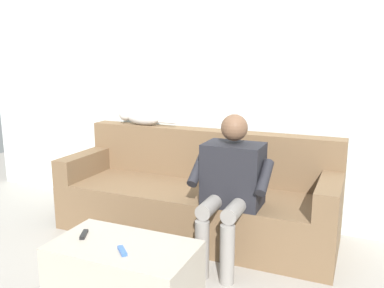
% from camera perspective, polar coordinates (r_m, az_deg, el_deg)
% --- Properties ---
extents(ground_plane, '(8.00, 8.00, 0.00)m').
position_cam_1_polar(ground_plane, '(3.01, -5.04, -17.44)').
color(ground_plane, gray).
extents(back_wall, '(5.42, 0.06, 2.64)m').
position_cam_1_polar(back_wall, '(3.72, 3.43, 9.54)').
color(back_wall, silver).
rests_on(back_wall, ground).
extents(couch, '(2.34, 0.79, 0.86)m').
position_cam_1_polar(couch, '(3.50, 0.69, -7.68)').
color(couch, brown).
rests_on(couch, ground).
extents(coffee_table, '(0.87, 0.49, 0.39)m').
position_cam_1_polar(coffee_table, '(2.62, -9.58, -17.66)').
color(coffee_table, '#A89E8E').
rests_on(coffee_table, ground).
extents(person_solo_seated, '(0.58, 0.58, 1.09)m').
position_cam_1_polar(person_solo_seated, '(2.94, 5.50, -5.16)').
color(person_solo_seated, black).
rests_on(person_solo_seated, ground).
extents(cat_on_backrest, '(0.60, 0.14, 0.16)m').
position_cam_1_polar(cat_on_backrest, '(3.87, -7.34, 3.89)').
color(cat_on_backrest, silver).
rests_on(cat_on_backrest, couch).
extents(remote_black, '(0.08, 0.12, 0.02)m').
position_cam_1_polar(remote_black, '(2.69, -15.04, -12.24)').
color(remote_black, black).
rests_on(remote_black, coffee_table).
extents(remote_blue, '(0.11, 0.10, 0.02)m').
position_cam_1_polar(remote_blue, '(2.43, -9.84, -14.66)').
color(remote_blue, '#3860B7').
rests_on(remote_blue, coffee_table).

